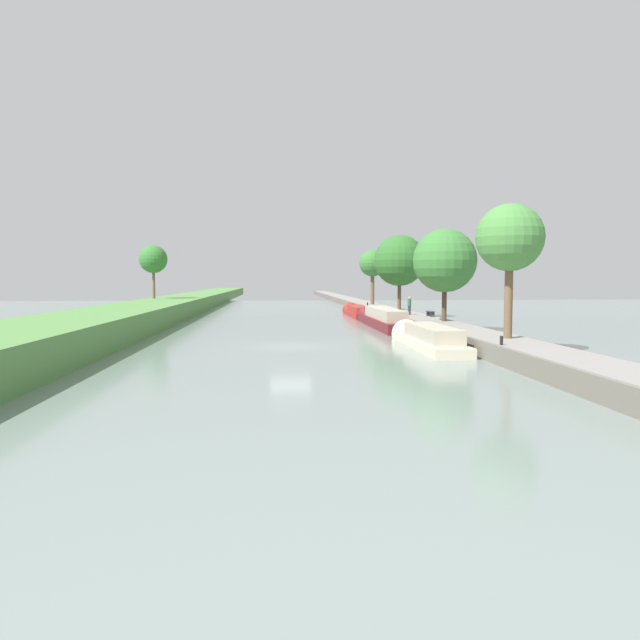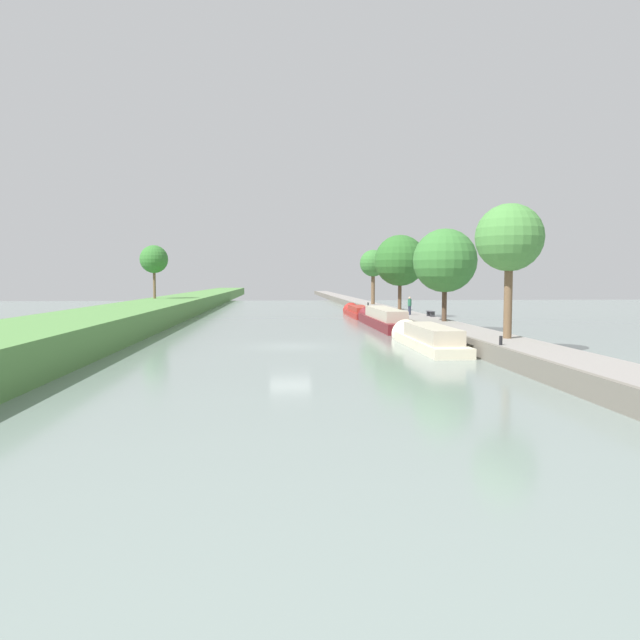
# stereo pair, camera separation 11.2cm
# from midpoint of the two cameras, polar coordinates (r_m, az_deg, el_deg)

# --- Properties ---
(ground_plane) EXTENTS (160.00, 160.00, 0.00)m
(ground_plane) POSITION_cam_midpoint_polar(r_m,az_deg,el_deg) (36.42, -2.92, -2.55)
(ground_plane) COLOR slate
(left_grassy_bank) EXTENTS (6.92, 260.00, 1.80)m
(left_grassy_bank) POSITION_cam_midpoint_polar(r_m,az_deg,el_deg) (38.41, -23.26, -1.18)
(left_grassy_bank) COLOR #518442
(left_grassy_bank) RESTS_ON ground_plane
(right_towpath) EXTENTS (3.16, 260.00, 0.87)m
(right_towpath) POSITION_cam_midpoint_polar(r_m,az_deg,el_deg) (38.40, 14.47, -1.68)
(right_towpath) COLOR gray
(right_towpath) RESTS_ON ground_plane
(stone_quay) EXTENTS (0.25, 260.00, 0.92)m
(stone_quay) POSITION_cam_midpoint_polar(r_m,az_deg,el_deg) (37.89, 12.03, -1.68)
(stone_quay) COLOR #6B665B
(stone_quay) RESTS_ON ground_plane
(narrowboat_cream) EXTENTS (2.15, 11.68, 2.13)m
(narrowboat_cream) POSITION_cam_midpoint_polar(r_m,az_deg,el_deg) (36.73, 10.08, -1.71)
(narrowboat_cream) COLOR beige
(narrowboat_cream) RESTS_ON ground_plane
(narrowboat_maroon) EXTENTS (2.07, 16.68, 2.26)m
(narrowboat_maroon) POSITION_cam_midpoint_polar(r_m,az_deg,el_deg) (51.75, 5.90, 0.12)
(narrowboat_maroon) COLOR maroon
(narrowboat_maroon) RESTS_ON ground_plane
(narrowboat_red) EXTENTS (2.06, 12.81, 1.96)m
(narrowboat_red) POSITION_cam_midpoint_polar(r_m,az_deg,el_deg) (66.74, 3.55, 0.79)
(narrowboat_red) COLOR maroon
(narrowboat_red) RESTS_ON ground_plane
(tree_rightbank_near) EXTENTS (3.68, 3.68, 7.35)m
(tree_rightbank_near) POSITION_cam_midpoint_polar(r_m,az_deg,el_deg) (34.11, 17.70, 7.47)
(tree_rightbank_near) COLOR brown
(tree_rightbank_near) RESTS_ON right_towpath
(tree_rightbank_midnear) EXTENTS (4.91, 4.91, 7.14)m
(tree_rightbank_midnear) POSITION_cam_midpoint_polar(r_m,az_deg,el_deg) (46.85, 11.85, 5.61)
(tree_rightbank_midnear) COLOR #4C3828
(tree_rightbank_midnear) RESTS_ON right_towpath
(tree_rightbank_midfar) EXTENTS (5.41, 5.41, 7.94)m
(tree_rightbank_midfar) POSITION_cam_midpoint_polar(r_m,az_deg,el_deg) (63.63, 7.61, 5.68)
(tree_rightbank_midfar) COLOR brown
(tree_rightbank_midfar) RESTS_ON right_towpath
(tree_rightbank_far) EXTENTS (3.47, 3.47, 7.08)m
(tree_rightbank_far) POSITION_cam_midpoint_polar(r_m,az_deg,el_deg) (77.61, 5.03, 5.41)
(tree_rightbank_far) COLOR brown
(tree_rightbank_far) RESTS_ON right_towpath
(tree_leftbank_downstream) EXTENTS (3.36, 3.36, 6.42)m
(tree_leftbank_downstream) POSITION_cam_midpoint_polar(r_m,az_deg,el_deg) (74.38, -15.78, 5.63)
(tree_leftbank_downstream) COLOR brown
(tree_leftbank_downstream) RESTS_ON left_grassy_bank
(person_walking) EXTENTS (0.34, 0.34, 1.66)m
(person_walking) POSITION_cam_midpoint_polar(r_m,az_deg,el_deg) (54.76, 8.53, 1.41)
(person_walking) COLOR #282D42
(person_walking) RESTS_ON right_towpath
(mooring_bollard_near) EXTENTS (0.16, 0.16, 0.45)m
(mooring_bollard_near) POSITION_cam_midpoint_polar(r_m,az_deg,el_deg) (30.55, 16.95, -1.89)
(mooring_bollard_near) COLOR black
(mooring_bollard_near) RESTS_ON right_towpath
(mooring_bollard_far) EXTENTS (0.16, 0.16, 0.45)m
(mooring_bollard_far) POSITION_cam_midpoint_polar(r_m,az_deg,el_deg) (71.99, 4.55, 1.51)
(mooring_bollard_far) COLOR black
(mooring_bollard_far) RESTS_ON right_towpath
(park_bench) EXTENTS (0.44, 1.50, 0.47)m
(park_bench) POSITION_cam_midpoint_polar(r_m,az_deg,el_deg) (52.73, 10.51, 0.72)
(park_bench) COLOR #333338
(park_bench) RESTS_ON right_towpath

